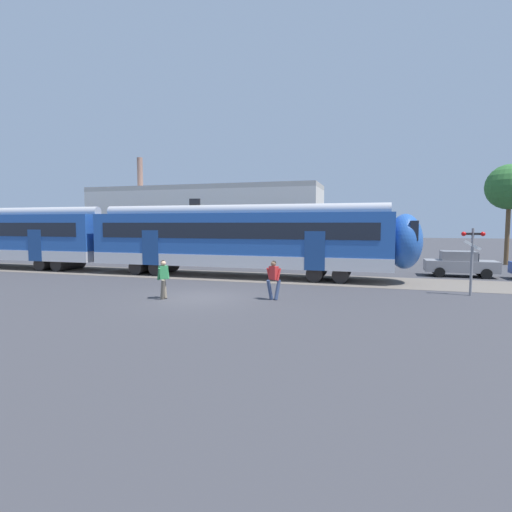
# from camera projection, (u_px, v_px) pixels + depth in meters

# --- Properties ---
(ground_plane) EXTENTS (160.00, 160.00, 0.00)m
(ground_plane) POSITION_uv_depth(u_px,v_px,m) (200.00, 297.00, 17.31)
(ground_plane) COLOR #38383D
(track_bed) EXTENTS (80.00, 4.40, 0.01)m
(track_bed) POSITION_uv_depth(u_px,v_px,m) (85.00, 270.00, 27.32)
(track_bed) COLOR #605951
(track_bed) RESTS_ON ground
(commuter_train) EXTENTS (38.05, 3.07, 4.73)m
(commuter_train) POSITION_uv_depth(u_px,v_px,m) (115.00, 238.00, 26.42)
(commuter_train) COLOR silver
(commuter_train) RESTS_ON ground
(pedestrian_green) EXTENTS (0.45, 0.67, 1.67)m
(pedestrian_green) POSITION_uv_depth(u_px,v_px,m) (163.00, 277.00, 16.90)
(pedestrian_green) COLOR #6B6051
(pedestrian_green) RESTS_ON ground
(pedestrian_red) EXTENTS (0.66, 0.53, 1.67)m
(pedestrian_red) POSITION_uv_depth(u_px,v_px,m) (274.00, 277.00, 16.70)
(pedestrian_red) COLOR navy
(pedestrian_red) RESTS_ON ground
(parked_car_grey) EXTENTS (4.01, 1.78, 1.54)m
(parked_car_grey) POSITION_uv_depth(u_px,v_px,m) (460.00, 264.00, 24.09)
(parked_car_grey) COLOR gray
(parked_car_grey) RESTS_ON ground
(crossing_signal) EXTENTS (0.96, 0.22, 3.00)m
(crossing_signal) POSITION_uv_depth(u_px,v_px,m) (472.00, 251.00, 17.58)
(crossing_signal) COLOR gray
(crossing_signal) RESTS_ON ground
(background_building) EXTENTS (20.60, 5.00, 9.20)m
(background_building) POSITION_uv_depth(u_px,v_px,m) (203.00, 223.00, 35.12)
(background_building) COLOR beige
(background_building) RESTS_ON ground
(street_tree_right) EXTENTS (3.46, 3.46, 7.73)m
(street_tree_right) POSITION_uv_depth(u_px,v_px,m) (510.00, 187.00, 30.52)
(street_tree_right) COLOR brown
(street_tree_right) RESTS_ON ground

